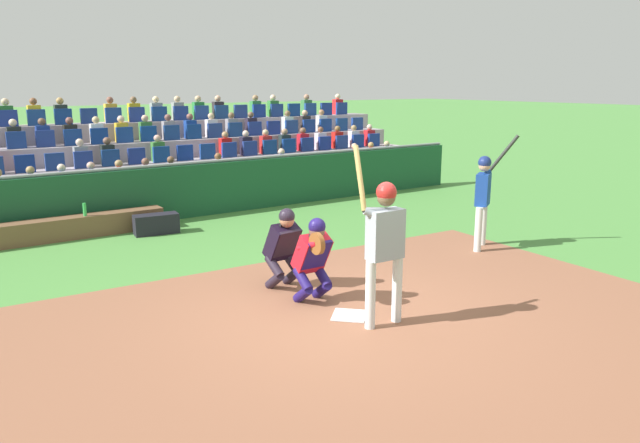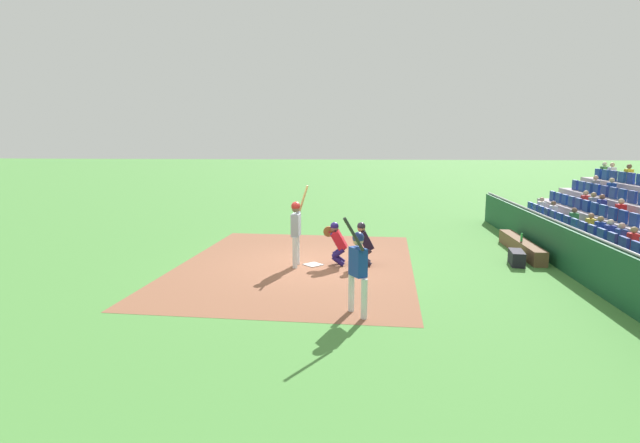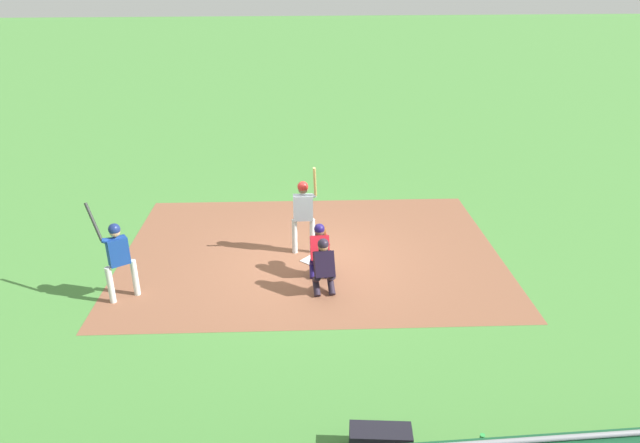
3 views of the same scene
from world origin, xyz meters
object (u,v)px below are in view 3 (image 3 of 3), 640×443
at_px(water_bottle_on_bench, 481,442).
at_px(on_deck_batter, 118,253).
at_px(home_plate_umpire, 324,265).
at_px(catcher_crouching, 320,247).
at_px(equipment_duffel_bag, 380,441).
at_px(home_plate_marker, 313,260).
at_px(batter_at_plate, 304,209).

relative_size(water_bottle_on_bench, on_deck_batter, 0.13).
xyz_separation_m(home_plate_umpire, on_deck_batter, (-4.23, 0.14, 0.38)).
bearing_deg(home_plate_umpire, catcher_crouching, 90.99).
distance_m(catcher_crouching, equipment_duffel_bag, 5.21).
xyz_separation_m(catcher_crouching, home_plate_umpire, (0.01, -0.77, -0.02)).
bearing_deg(equipment_duffel_bag, home_plate_umpire, 102.63).
height_order(home_plate_marker, equipment_duffel_bag, equipment_duffel_bag).
bearing_deg(equipment_duffel_bag, catcher_crouching, 101.98).
height_order(catcher_crouching, on_deck_batter, on_deck_batter).
distance_m(batter_at_plate, catcher_crouching, 1.27).
bearing_deg(equipment_duffel_bag, batter_at_plate, 103.79).
height_order(home_plate_umpire, equipment_duffel_bag, home_plate_umpire).
bearing_deg(water_bottle_on_bench, batter_at_plate, 106.21).
distance_m(home_plate_marker, water_bottle_on_bench, 6.63).
bearing_deg(batter_at_plate, catcher_crouching, -75.60).
xyz_separation_m(equipment_duffel_bag, on_deck_batter, (-4.64, 4.54, 0.87)).
bearing_deg(catcher_crouching, equipment_duffel_bag, -85.34).
relative_size(catcher_crouching, water_bottle_on_bench, 4.77).
height_order(batter_at_plate, home_plate_umpire, batter_at_plate).
xyz_separation_m(batter_at_plate, water_bottle_on_bench, (1.98, -6.82, -0.60)).
height_order(batter_at_plate, on_deck_batter, batter_at_plate).
bearing_deg(equipment_duffel_bag, home_plate_marker, 102.56).
height_order(home_plate_marker, batter_at_plate, batter_at_plate).
xyz_separation_m(catcher_crouching, equipment_duffel_bag, (0.42, -5.17, -0.50)).
height_order(home_plate_marker, catcher_crouching, catcher_crouching).
height_order(water_bottle_on_bench, equipment_duffel_bag, water_bottle_on_bench).
distance_m(home_plate_marker, catcher_crouching, 0.98).
height_order(home_plate_umpire, on_deck_batter, on_deck_batter).
relative_size(home_plate_umpire, water_bottle_on_bench, 4.79).
xyz_separation_m(water_bottle_on_bench, equipment_duffel_bag, (-1.27, 0.50, -0.37)).
bearing_deg(home_plate_umpire, home_plate_marker, 95.03).
xyz_separation_m(batter_at_plate, catcher_crouching, (0.29, -1.15, -0.46)).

